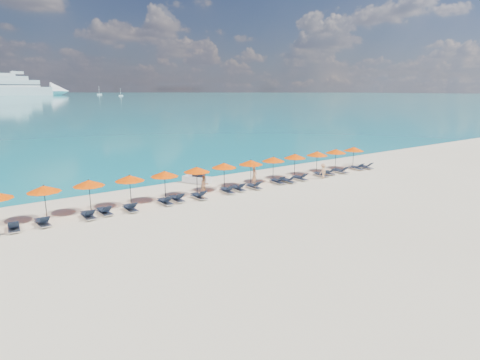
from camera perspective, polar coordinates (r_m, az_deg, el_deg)
ground at (r=29.57m, az=3.40°, el=-3.31°), size 1400.00×1400.00×0.00m
cruise_ship at (r=615.97m, az=-29.80°, el=11.37°), size 147.00×27.78×40.75m
sailboat_near at (r=516.69m, az=-16.60°, el=11.47°), size 5.25×1.75×9.63m
sailboat_far at (r=633.00m, az=-19.37°, el=11.46°), size 6.86×2.29×12.59m
jetski at (r=35.95m, az=-6.14°, el=0.15°), size 2.00×2.69×0.90m
beachgoer_a at (r=35.17m, az=2.06°, el=0.67°), size 0.70×0.59×1.62m
beachgoer_b at (r=31.87m, az=-5.06°, el=-0.74°), size 0.79×0.51×1.53m
beachgoer_c at (r=38.21m, az=11.72°, el=1.24°), size 0.99×0.59×1.44m
umbrella_1 at (r=28.32m, az=-26.13°, el=-1.13°), size 2.10×2.10×2.28m
umbrella_2 at (r=28.86m, az=-20.71°, el=-0.40°), size 2.10×2.10×2.28m
umbrella_3 at (r=29.55m, az=-15.43°, el=0.26°), size 2.10×2.10×2.28m
umbrella_4 at (r=30.46m, az=-10.68°, el=0.87°), size 2.10×2.10×2.28m
umbrella_5 at (r=31.72m, az=-6.18°, el=1.49°), size 2.10×2.10×2.28m
umbrella_6 at (r=33.29m, az=-2.28°, el=2.09°), size 2.10×2.10×2.28m
umbrella_7 at (r=34.66m, az=1.56°, el=2.52°), size 2.10×2.10×2.28m
umbrella_8 at (r=36.39m, az=4.76°, el=2.98°), size 2.10×2.10×2.28m
umbrella_9 at (r=38.26m, az=7.82°, el=3.39°), size 2.10×2.10×2.28m
umbrella_10 at (r=40.16m, az=10.92°, el=3.72°), size 2.10×2.10×2.28m
umbrella_11 at (r=42.17m, az=13.49°, el=4.02°), size 2.10×2.10×2.28m
umbrella_12 at (r=44.20m, az=15.89°, el=4.27°), size 2.10×2.10×2.28m
lounger_1 at (r=27.36m, az=-29.49°, el=-5.83°), size 0.75×1.74×0.66m
lounger_2 at (r=27.51m, az=-26.27°, el=-5.39°), size 0.78×1.75×0.66m
lounger_3 at (r=27.85m, az=-20.79°, el=-4.67°), size 0.65×1.71×0.66m
lounger_4 at (r=28.33m, az=-18.69°, el=-4.21°), size 0.72×1.73×0.66m
lounger_5 at (r=28.60m, az=-15.33°, el=-3.83°), size 0.64×1.71×0.66m
lounger_6 at (r=29.66m, az=-10.57°, el=-2.99°), size 0.63×1.70×0.66m
lounger_7 at (r=30.28m, az=-8.95°, el=-2.60°), size 0.66×1.71×0.66m
lounger_8 at (r=30.77m, az=-5.86°, el=-2.26°), size 0.62×1.70×0.66m
lounger_9 at (r=32.30m, az=-1.82°, el=-1.47°), size 0.79×1.75×0.66m
lounger_10 at (r=33.05m, az=-0.27°, el=-1.14°), size 0.71×1.73×0.66m
lounger_11 at (r=33.71m, az=2.01°, el=-0.87°), size 0.62×1.70×0.66m
lounger_12 at (r=35.69m, az=5.38°, el=-0.14°), size 0.76×1.75×0.66m
lounger_13 at (r=36.11m, az=6.83°, el=-0.03°), size 0.77×1.75×0.66m
lounger_14 at (r=37.27m, az=8.56°, el=0.32°), size 0.65×1.71×0.66m
lounger_15 at (r=39.20m, az=11.50°, el=0.82°), size 0.64×1.71×0.66m
lounger_16 at (r=40.16m, az=12.42°, el=1.06°), size 0.63×1.70×0.66m
lounger_17 at (r=41.24m, az=14.17°, el=1.27°), size 0.63×1.70×0.66m
lounger_18 at (r=43.40m, az=16.24°, el=1.71°), size 0.68×1.72×0.66m
lounger_19 at (r=44.18m, az=17.43°, el=1.82°), size 0.66×1.71×0.66m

